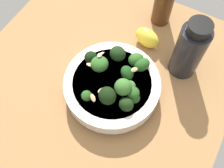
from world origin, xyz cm
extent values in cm
cube|color=#996D42|center=(0.00, 0.00, -1.95)|extent=(63.05, 63.05, 3.89)
cylinder|color=silver|center=(4.29, -3.14, 0.63)|extent=(12.20, 12.20, 1.27)
cylinder|color=silver|center=(4.29, -3.14, 3.17)|extent=(22.19, 22.19, 3.81)
cylinder|color=beige|center=(4.29, -3.14, 4.68)|extent=(18.00, 18.00, 0.80)
cylinder|color=#4A8F3C|center=(7.62, -4.32, 5.75)|extent=(2.28, 2.25, 1.57)
ellipsoid|color=#386B2B|center=(7.62, -4.32, 7.71)|extent=(5.63, 5.96, 5.53)
cylinder|color=#4A8F3C|center=(8.39, 3.61, 4.34)|extent=(1.82, 1.72, 1.57)
ellipsoid|color=#23511C|center=(8.39, 3.61, 6.04)|extent=(5.00, 4.95, 3.65)
cylinder|color=#2F662B|center=(-3.18, 0.02, 3.92)|extent=(1.32, 1.49, 1.78)
ellipsoid|color=black|center=(-3.18, 0.02, 5.48)|extent=(4.47, 4.81, 3.74)
cylinder|color=#2F662B|center=(9.81, -3.89, 4.72)|extent=(1.51, 1.50, 1.72)
ellipsoid|color=#23511C|center=(9.81, -3.89, 6.25)|extent=(4.68, 4.85, 3.47)
cylinder|color=#4A8F3C|center=(1.27, -9.04, 4.40)|extent=(1.42, 1.22, 1.25)
ellipsoid|color=#23511C|center=(1.27, -9.04, 5.59)|extent=(3.81, 3.53, 2.89)
cylinder|color=#589D47|center=(6.57, 4.27, 4.32)|extent=(1.49, 1.61, 1.62)
ellipsoid|color=#2D6023|center=(6.57, 4.27, 5.94)|extent=(5.54, 5.19, 4.30)
cylinder|color=#3C7A32|center=(5.53, -7.43, 5.12)|extent=(1.78, 1.90, 1.75)
ellipsoid|color=black|center=(5.53, -7.43, 6.98)|extent=(5.45, 6.00, 5.10)
cylinder|color=#4A8F3C|center=(2.33, 3.14, 5.10)|extent=(2.11, 2.10, 1.02)
ellipsoid|color=black|center=(2.33, 3.14, 6.79)|extent=(5.06, 4.66, 3.90)
cylinder|color=#589D47|center=(9.82, -6.93, 4.50)|extent=(1.64, 1.55, 1.59)
ellipsoid|color=black|center=(9.82, -6.93, 6.19)|extent=(4.33, 3.90, 4.74)
cylinder|color=#589D47|center=(10.62, -4.56, 4.46)|extent=(1.49, 1.41, 1.18)
ellipsoid|color=#194216|center=(10.62, -4.56, 5.70)|extent=(3.74, 3.55, 3.08)
cylinder|color=#2F662B|center=(6.43, 0.29, 4.80)|extent=(1.56, 1.54, 1.30)
ellipsoid|color=#194216|center=(6.43, 0.29, 6.18)|extent=(4.97, 4.56, 4.33)
cylinder|color=#4A8F3C|center=(-0.49, -1.25, 5.10)|extent=(1.94, 1.86, 1.13)
ellipsoid|color=#2D6023|center=(-0.49, -1.25, 6.67)|extent=(6.29, 6.36, 4.16)
cylinder|color=#3C7A32|center=(8.48, -2.59, 4.75)|extent=(1.25, 1.15, 1.12)
ellipsoid|color=#386B2B|center=(8.48, -2.59, 5.94)|extent=(3.68, 4.07, 2.98)
ellipsoid|color=#DBBC84|center=(-0.62, 0.43, 8.21)|extent=(1.41, 1.97, 1.06)
ellipsoid|color=#DBBC84|center=(7.55, -3.45, 6.42)|extent=(1.49, 2.01, 0.69)
ellipsoid|color=#DBBC84|center=(3.50, -6.60, 6.15)|extent=(1.38, 1.94, 0.92)
ellipsoid|color=#DBBC84|center=(3.10, -9.32, 7.03)|extent=(2.04, 1.82, 1.16)
ellipsoid|color=#DBBC84|center=(-0.74, 1.01, 7.47)|extent=(1.16, 1.87, 1.45)
ellipsoid|color=#DBBC84|center=(7.79, 0.69, 7.69)|extent=(1.80, 2.06, 1.15)
ellipsoid|color=#DBBC84|center=(-1.88, -2.25, 6.27)|extent=(2.06, 1.56, 0.71)
ellipsoid|color=yellow|center=(5.32, 13.80, 2.54)|extent=(7.57, 5.56, 5.08)
cylinder|color=black|center=(16.47, 11.33, 7.18)|extent=(6.79, 6.79, 14.36)
cylinder|color=black|center=(16.47, 11.33, 15.51)|extent=(5.23, 5.23, 2.31)
cylinder|color=#472814|center=(5.16, 23.17, 6.97)|extent=(5.10, 5.10, 13.93)
camera|label=1|loc=(17.46, -26.91, 56.67)|focal=41.49mm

